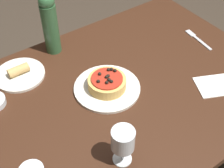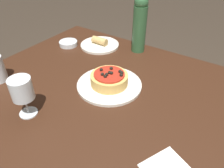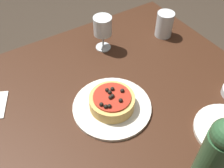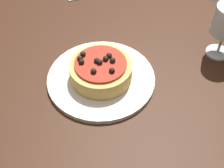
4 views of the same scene
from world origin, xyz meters
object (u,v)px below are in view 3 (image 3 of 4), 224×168
(wine_bottle, at_px, (213,158))
(water_cup, at_px, (164,24))
(pizza, at_px, (112,101))
(wine_glass, at_px, (103,27))
(dinner_plate, at_px, (112,107))
(dining_table, at_px, (92,125))

(wine_bottle, relative_size, water_cup, 2.96)
(wine_bottle, bearing_deg, pizza, 99.31)
(wine_glass, bearing_deg, water_cup, -13.27)
(dinner_plate, xyz_separation_m, wine_bottle, (0.06, -0.35, 0.15))
(dining_table, height_order, water_cup, water_cup)
(wine_glass, height_order, wine_bottle, wine_bottle)
(pizza, distance_m, wine_glass, 0.34)
(wine_glass, height_order, water_cup, wine_glass)
(dining_table, bearing_deg, wine_bottle, -71.80)
(dinner_plate, bearing_deg, water_cup, 29.00)
(dining_table, xyz_separation_m, wine_glass, (0.21, 0.27, 0.19))
(wine_glass, relative_size, wine_bottle, 0.45)
(dinner_plate, bearing_deg, wine_bottle, -80.72)
(pizza, xyz_separation_m, wine_bottle, (0.06, -0.35, 0.12))
(pizza, bearing_deg, dining_table, 156.58)
(dinner_plate, xyz_separation_m, pizza, (-0.00, -0.00, 0.03))
(wine_bottle, bearing_deg, wine_glass, 82.38)
(dining_table, height_order, pizza, pizza)
(dinner_plate, distance_m, pizza, 0.03)
(dinner_plate, xyz_separation_m, water_cup, (0.42, 0.23, 0.05))
(water_cup, bearing_deg, wine_glass, 166.73)
(dining_table, distance_m, wine_glass, 0.40)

